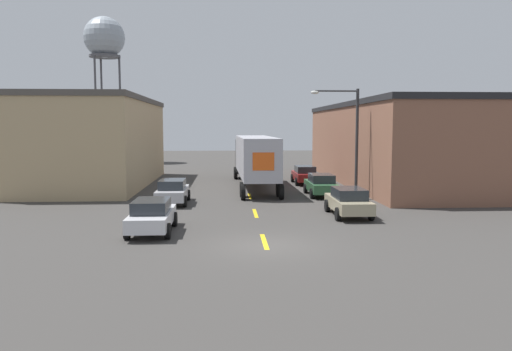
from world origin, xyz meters
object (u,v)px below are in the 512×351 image
(parked_car_left_far, at_px, (173,191))
(street_lamp, at_px, (350,133))
(semi_truck, at_px, (254,156))
(water_tower, at_px, (104,39))
(parked_car_left_near, at_px, (152,215))
(parked_car_right_near, at_px, (348,201))
(parked_car_right_far, at_px, (305,174))
(parked_car_right_mid, at_px, (321,184))

(parked_car_left_far, height_order, street_lamp, street_lamp)
(semi_truck, xyz_separation_m, parked_car_left_far, (-5.50, -8.45, -1.63))
(water_tower, height_order, street_lamp, water_tower)
(water_tower, bearing_deg, street_lamp, -55.39)
(parked_car_left_far, height_order, water_tower, water_tower)
(parked_car_left_near, xyz_separation_m, parked_car_right_near, (9.82, 3.65, 0.00))
(parked_car_right_far, relative_size, street_lamp, 0.61)
(parked_car_right_far, bearing_deg, parked_car_left_near, -117.69)
(parked_car_right_far, distance_m, water_tower, 38.62)
(parked_car_right_near, xyz_separation_m, parked_car_right_far, (0.00, 15.06, 0.00))
(parked_car_right_near, bearing_deg, parked_car_right_far, 90.00)
(semi_truck, distance_m, parked_car_right_near, 14.04)
(parked_car_left_near, bearing_deg, parked_car_right_near, 20.40)
(parked_car_right_mid, bearing_deg, water_tower, 123.22)
(street_lamp, bearing_deg, semi_truck, 134.17)
(semi_truck, distance_m, parked_car_left_far, 10.22)
(parked_car_right_near, height_order, parked_car_right_far, same)
(parked_car_right_mid, relative_size, street_lamp, 0.61)
(water_tower, bearing_deg, semi_truck, -57.82)
(parked_car_left_near, distance_m, water_tower, 50.14)
(parked_car_left_far, bearing_deg, water_tower, 108.81)
(parked_car_left_far, xyz_separation_m, street_lamp, (11.60, 2.18, 3.53))
(semi_truck, height_order, parked_car_right_near, semi_truck)
(parked_car_left_near, distance_m, street_lamp, 16.13)
(parked_car_left_near, distance_m, parked_car_right_near, 10.48)
(semi_truck, height_order, parked_car_right_far, semi_truck)
(parked_car_left_near, relative_size, parked_car_right_far, 1.00)
(parked_car_right_near, distance_m, parked_car_right_mid, 7.80)
(parked_car_left_near, height_order, street_lamp, street_lamp)
(parked_car_left_far, xyz_separation_m, water_tower, (-12.77, 37.50, 15.45))
(parked_car_right_far, bearing_deg, parked_car_right_near, -90.00)
(semi_truck, distance_m, street_lamp, 8.95)
(parked_car_right_far, relative_size, water_tower, 0.23)
(parked_car_right_near, distance_m, street_lamp, 8.03)
(parked_car_right_near, distance_m, water_tower, 50.39)
(parked_car_left_far, distance_m, parked_car_right_mid, 10.27)
(semi_truck, bearing_deg, parked_car_left_near, -109.18)
(parked_car_right_mid, bearing_deg, street_lamp, -24.59)
(parked_car_right_near, bearing_deg, parked_car_right_mid, 90.00)
(parked_car_left_near, bearing_deg, parked_car_left_far, 90.00)
(semi_truck, bearing_deg, parked_car_right_mid, -52.82)
(parked_car_left_far, relative_size, parked_car_right_near, 1.00)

